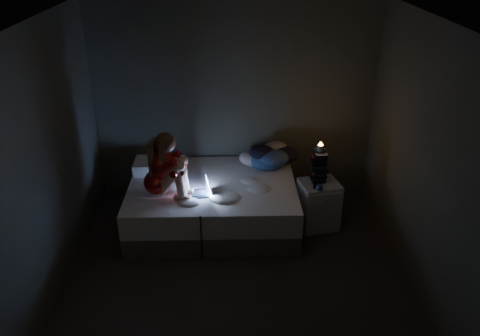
{
  "coord_description": "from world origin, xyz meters",
  "views": [
    {
      "loc": [
        -0.07,
        -3.98,
        3.31
      ],
      "look_at": [
        0.05,
        1.0,
        0.8
      ],
      "focal_mm": 35.92,
      "sensor_mm": 36.0,
      "label": 1
    }
  ],
  "objects_px": {
    "candle": "(320,150)",
    "phone": "(315,185)",
    "bed": "(213,203)",
    "woman": "(156,164)",
    "nightstand": "(318,205)",
    "laptop": "(198,186)"
  },
  "relations": [
    {
      "from": "laptop",
      "to": "phone",
      "type": "height_order",
      "value": "laptop"
    },
    {
      "from": "nightstand",
      "to": "phone",
      "type": "xyz_separation_m",
      "value": [
        -0.07,
        -0.06,
        0.3
      ]
    },
    {
      "from": "bed",
      "to": "candle",
      "type": "height_order",
      "value": "candle"
    },
    {
      "from": "woman",
      "to": "candle",
      "type": "distance_m",
      "value": 1.89
    },
    {
      "from": "laptop",
      "to": "nightstand",
      "type": "height_order",
      "value": "laptop"
    },
    {
      "from": "candle",
      "to": "phone",
      "type": "bearing_deg",
      "value": -112.48
    },
    {
      "from": "bed",
      "to": "laptop",
      "type": "distance_m",
      "value": 0.49
    },
    {
      "from": "laptop",
      "to": "candle",
      "type": "bearing_deg",
      "value": -2.72
    },
    {
      "from": "woman",
      "to": "laptop",
      "type": "distance_m",
      "value": 0.54
    },
    {
      "from": "phone",
      "to": "candle",
      "type": "bearing_deg",
      "value": 90.06
    },
    {
      "from": "bed",
      "to": "candle",
      "type": "xyz_separation_m",
      "value": [
        1.26,
        -0.03,
        0.71
      ]
    },
    {
      "from": "woman",
      "to": "laptop",
      "type": "relative_size",
      "value": 2.59
    },
    {
      "from": "candle",
      "to": "phone",
      "type": "xyz_separation_m",
      "value": [
        -0.06,
        -0.14,
        -0.38
      ]
    },
    {
      "from": "bed",
      "to": "phone",
      "type": "height_order",
      "value": "phone"
    },
    {
      "from": "woman",
      "to": "laptop",
      "type": "xyz_separation_m",
      "value": [
        0.46,
        -0.01,
        -0.28
      ]
    },
    {
      "from": "laptop",
      "to": "nightstand",
      "type": "xyz_separation_m",
      "value": [
        1.43,
        0.16,
        -0.36
      ]
    },
    {
      "from": "woman",
      "to": "candle",
      "type": "height_order",
      "value": "woman"
    },
    {
      "from": "woman",
      "to": "nightstand",
      "type": "height_order",
      "value": "woman"
    },
    {
      "from": "woman",
      "to": "nightstand",
      "type": "relative_size",
      "value": 1.31
    },
    {
      "from": "woman",
      "to": "phone",
      "type": "xyz_separation_m",
      "value": [
        1.82,
        0.09,
        -0.34
      ]
    },
    {
      "from": "bed",
      "to": "phone",
      "type": "relative_size",
      "value": 14.24
    },
    {
      "from": "bed",
      "to": "candle",
      "type": "relative_size",
      "value": 24.92
    }
  ]
}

